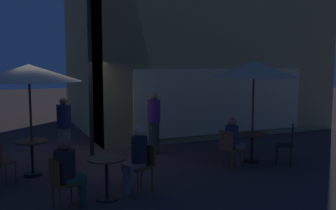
{
  "coord_description": "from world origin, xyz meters",
  "views": [
    {
      "loc": [
        -1.42,
        -9.31,
        2.44
      ],
      "look_at": [
        2.19,
        -1.12,
        1.46
      ],
      "focal_mm": 39.84,
      "sensor_mm": 36.0,
      "label": 1
    }
  ],
  "objects_px": {
    "cafe_table_0": "(32,151)",
    "cafe_table_1": "(252,141)",
    "cafe_chair_2": "(229,146)",
    "cafe_chair_4": "(143,162)",
    "patio_umbrella_0": "(29,73)",
    "cafe_chair_3": "(60,179)",
    "patron_seated_1": "(68,168)",
    "patron_standing_3": "(154,123)",
    "patron_standing_4": "(64,129)",
    "patron_seated_0": "(233,139)",
    "patron_seated_2": "(137,155)",
    "cafe_chair_1": "(288,141)",
    "street_lamp_near_corner": "(89,24)",
    "cafe_table_2": "(107,171)",
    "patio_umbrella_1": "(254,70)"
  },
  "relations": [
    {
      "from": "cafe_table_0",
      "to": "cafe_table_1",
      "type": "relative_size",
      "value": 1.01
    },
    {
      "from": "cafe_chair_2",
      "to": "cafe_chair_4",
      "type": "distance_m",
      "value": 2.47
    },
    {
      "from": "patio_umbrella_0",
      "to": "cafe_chair_3",
      "type": "distance_m",
      "value": 2.86
    },
    {
      "from": "patron_seated_1",
      "to": "patron_standing_3",
      "type": "bearing_deg",
      "value": 35.17
    },
    {
      "from": "patron_standing_4",
      "to": "patio_umbrella_0",
      "type": "bearing_deg",
      "value": 146.71
    },
    {
      "from": "cafe_chair_3",
      "to": "cafe_table_1",
      "type": "bearing_deg",
      "value": 2.72
    },
    {
      "from": "patron_seated_0",
      "to": "patron_standing_4",
      "type": "relative_size",
      "value": 0.74
    },
    {
      "from": "patron_seated_2",
      "to": "patron_standing_4",
      "type": "height_order",
      "value": "patron_standing_4"
    },
    {
      "from": "cafe_chair_1",
      "to": "cafe_chair_3",
      "type": "relative_size",
      "value": 1.12
    },
    {
      "from": "patron_seated_0",
      "to": "patron_standing_4",
      "type": "height_order",
      "value": "patron_standing_4"
    },
    {
      "from": "patron_seated_0",
      "to": "patron_seated_2",
      "type": "distance_m",
      "value": 2.76
    },
    {
      "from": "street_lamp_near_corner",
      "to": "cafe_chair_3",
      "type": "xyz_separation_m",
      "value": [
        -1.22,
        -3.18,
        -2.9
      ]
    },
    {
      "from": "cafe_table_2",
      "to": "cafe_chair_1",
      "type": "height_order",
      "value": "cafe_chair_1"
    },
    {
      "from": "cafe_chair_2",
      "to": "patio_umbrella_0",
      "type": "bearing_deg",
      "value": 148.0
    },
    {
      "from": "street_lamp_near_corner",
      "to": "patio_umbrella_0",
      "type": "bearing_deg",
      "value": -149.1
    },
    {
      "from": "patio_umbrella_0",
      "to": "cafe_table_0",
      "type": "bearing_deg",
      "value": 180.0
    },
    {
      "from": "cafe_table_2",
      "to": "patron_seated_2",
      "type": "bearing_deg",
      "value": 16.89
    },
    {
      "from": "cafe_table_2",
      "to": "patron_standing_3",
      "type": "bearing_deg",
      "value": 54.38
    },
    {
      "from": "cafe_table_1",
      "to": "patio_umbrella_0",
      "type": "height_order",
      "value": "patio_umbrella_0"
    },
    {
      "from": "cafe_chair_3",
      "to": "patron_standing_3",
      "type": "bearing_deg",
      "value": 34.1
    },
    {
      "from": "cafe_table_2",
      "to": "patron_seated_1",
      "type": "relative_size",
      "value": 0.62
    },
    {
      "from": "patron_seated_0",
      "to": "patron_standing_4",
      "type": "bearing_deg",
      "value": 132.67
    },
    {
      "from": "cafe_table_2",
      "to": "patron_seated_2",
      "type": "xyz_separation_m",
      "value": [
        0.65,
        0.2,
        0.17
      ]
    },
    {
      "from": "cafe_chair_1",
      "to": "cafe_chair_2",
      "type": "distance_m",
      "value": 1.51
    },
    {
      "from": "cafe_table_2",
      "to": "patio_umbrella_1",
      "type": "bearing_deg",
      "value": 15.68
    },
    {
      "from": "cafe_table_0",
      "to": "cafe_chair_3",
      "type": "relative_size",
      "value": 0.88
    },
    {
      "from": "patron_seated_0",
      "to": "cafe_chair_4",
      "type": "bearing_deg",
      "value": 178.95
    },
    {
      "from": "patron_standing_3",
      "to": "patron_standing_4",
      "type": "xyz_separation_m",
      "value": [
        -2.33,
        0.24,
        -0.04
      ]
    },
    {
      "from": "patron_seated_0",
      "to": "cafe_chair_2",
      "type": "bearing_deg",
      "value": -180.0
    },
    {
      "from": "cafe_table_0",
      "to": "patron_seated_1",
      "type": "distance_m",
      "value": 2.29
    },
    {
      "from": "cafe_table_2",
      "to": "patron_standing_4",
      "type": "xyz_separation_m",
      "value": [
        -0.29,
        3.09,
        0.27
      ]
    },
    {
      "from": "street_lamp_near_corner",
      "to": "cafe_chair_4",
      "type": "distance_m",
      "value": 4.02
    },
    {
      "from": "cafe_table_2",
      "to": "patron_seated_0",
      "type": "bearing_deg",
      "value": 15.57
    },
    {
      "from": "cafe_chair_2",
      "to": "cafe_chair_3",
      "type": "xyz_separation_m",
      "value": [
        -4.0,
        -1.06,
        0.0
      ]
    },
    {
      "from": "cafe_chair_1",
      "to": "patron_standing_4",
      "type": "relative_size",
      "value": 0.61
    },
    {
      "from": "cafe_table_2",
      "to": "patron_standing_3",
      "type": "height_order",
      "value": "patron_standing_3"
    },
    {
      "from": "cafe_chair_1",
      "to": "patron_seated_0",
      "type": "xyz_separation_m",
      "value": [
        -1.33,
        0.39,
        0.09
      ]
    },
    {
      "from": "patio_umbrella_0",
      "to": "patron_seated_2",
      "type": "height_order",
      "value": "patio_umbrella_0"
    },
    {
      "from": "patio_umbrella_1",
      "to": "patron_seated_2",
      "type": "bearing_deg",
      "value": -164.55
    },
    {
      "from": "patio_umbrella_0",
      "to": "patio_umbrella_1",
      "type": "distance_m",
      "value": 5.23
    },
    {
      "from": "patron_standing_4",
      "to": "cafe_chair_4",
      "type": "bearing_deg",
      "value": -152.7
    },
    {
      "from": "cafe_table_2",
      "to": "patron_seated_0",
      "type": "height_order",
      "value": "patron_seated_0"
    },
    {
      "from": "street_lamp_near_corner",
      "to": "patio_umbrella_1",
      "type": "relative_size",
      "value": 1.81
    },
    {
      "from": "cafe_table_1",
      "to": "patron_seated_0",
      "type": "distance_m",
      "value": 0.75
    },
    {
      "from": "cafe_chair_4",
      "to": "patron_standing_3",
      "type": "height_order",
      "value": "patron_standing_3"
    },
    {
      "from": "street_lamp_near_corner",
      "to": "patio_umbrella_0",
      "type": "xyz_separation_m",
      "value": [
        -1.51,
        -0.9,
        -1.2
      ]
    },
    {
      "from": "cafe_table_1",
      "to": "patron_standing_3",
      "type": "distance_m",
      "value": 2.64
    },
    {
      "from": "cafe_table_2",
      "to": "cafe_chair_1",
      "type": "relative_size",
      "value": 0.78
    },
    {
      "from": "patio_umbrella_1",
      "to": "cafe_chair_3",
      "type": "height_order",
      "value": "patio_umbrella_1"
    },
    {
      "from": "cafe_table_1",
      "to": "patio_umbrella_0",
      "type": "xyz_separation_m",
      "value": [
        -5.14,
        0.97,
        1.71
      ]
    }
  ]
}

